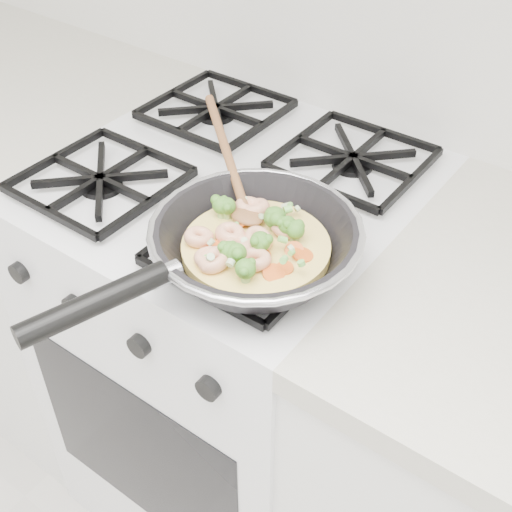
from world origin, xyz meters
The scene contains 2 objects.
stove centered at (0.00, 1.70, 0.46)m, with size 0.60×0.60×0.92m.
skillet centered at (0.17, 1.53, 0.96)m, with size 0.40×0.53×0.09m.
Camera 1 is at (0.59, 0.97, 1.52)m, focal length 46.76 mm.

